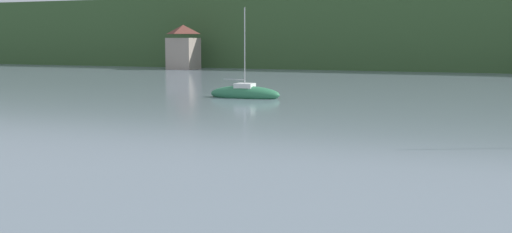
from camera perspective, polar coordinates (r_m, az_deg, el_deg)
wooded_hillside at (r=143.25m, az=12.61°, el=7.00°), size 352.00×74.42×28.57m
shore_building_west at (r=105.72m, az=-6.68°, el=6.28°), size 4.66×4.58×7.42m
sailboat_far_1 at (r=53.20m, az=-1.04°, el=2.12°), size 6.34×2.22×8.02m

